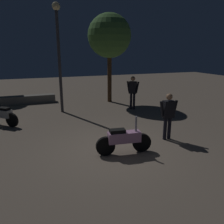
{
  "coord_description": "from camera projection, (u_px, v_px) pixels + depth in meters",
  "views": [
    {
      "loc": [
        -2.16,
        -5.89,
        2.91
      ],
      "look_at": [
        0.27,
        0.62,
        1.0
      ],
      "focal_mm": 35.82,
      "sensor_mm": 36.0,
      "label": 1
    }
  ],
  "objects": [
    {
      "name": "ground_plane",
      "position": [
        111.0,
        149.0,
        6.82
      ],
      "size": [
        40.0,
        40.0,
        0.0
      ],
      "primitive_type": "plane",
      "color": "#756656"
    },
    {
      "name": "motorcycle_pink_foreground",
      "position": [
        124.0,
        139.0,
        6.46
      ],
      "size": [
        1.66,
        0.42,
        1.11
      ],
      "rotation": [
        0.0,
        0.0,
        -0.13
      ],
      "color": "black",
      "rests_on": "ground_plane"
    },
    {
      "name": "motorcycle_white_parked_left",
      "position": [
        1.0,
        115.0,
        8.91
      ],
      "size": [
        1.3,
        1.19,
        1.11
      ],
      "rotation": [
        0.0,
        0.0,
        2.41
      ],
      "color": "black",
      "rests_on": "ground_plane"
    },
    {
      "name": "person_rider_beside",
      "position": [
        133.0,
        90.0,
        11.27
      ],
      "size": [
        0.54,
        0.53,
        1.68
      ],
      "rotation": [
        0.0,
        0.0,
        3.94
      ],
      "color": "black",
      "rests_on": "ground_plane"
    },
    {
      "name": "person_bystander_far",
      "position": [
        168.0,
        113.0,
        7.38
      ],
      "size": [
        0.66,
        0.27,
        1.58
      ],
      "rotation": [
        0.0,
        0.0,
        1.49
      ],
      "color": "black",
      "rests_on": "ground_plane"
    },
    {
      "name": "streetlamp_near",
      "position": [
        58.0,
        45.0,
        10.19
      ],
      "size": [
        0.36,
        0.36,
        4.97
      ],
      "color": "#38383D",
      "rests_on": "ground_plane"
    },
    {
      "name": "tree_left_bg",
      "position": [
        109.0,
        36.0,
        12.27
      ],
      "size": [
        2.39,
        2.39,
        4.9
      ],
      "color": "#4C331E",
      "rests_on": "ground_plane"
    },
    {
      "name": "planter_wall_low",
      "position": [
        21.0,
        100.0,
        12.62
      ],
      "size": [
        3.78,
        0.5,
        0.45
      ],
      "color": "gray",
      "rests_on": "ground_plane"
    }
  ]
}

